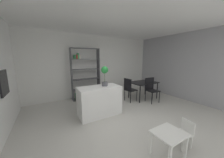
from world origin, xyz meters
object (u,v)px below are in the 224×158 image
object	(u,v)px
dining_table	(143,84)
dining_chair_near	(151,88)
child_table	(169,137)
child_chair_right	(184,132)
potted_plant_on_island	(105,74)
kitchen_island	(99,101)
built_in_oven	(4,83)
open_bookshelf	(84,74)
dining_chair_island_side	(129,88)

from	to	relation	value
dining_table	dining_chair_near	size ratio (longest dim) A/B	1.16
child_table	dining_chair_near	xyz separation A→B (m)	(1.88, 2.10, 0.20)
child_chair_right	potted_plant_on_island	bearing A→B (deg)	-150.29
kitchen_island	dining_table	size ratio (longest dim) A/B	1.14
built_in_oven	child_chair_right	distance (m)	4.11
open_bookshelf	child_chair_right	xyz separation A→B (m)	(0.89, -3.80, -0.79)
built_in_oven	dining_chair_near	bearing A→B (deg)	-3.66
open_bookshelf	dining_table	size ratio (longest dim) A/B	1.92
potted_plant_on_island	dining_table	bearing A→B (deg)	10.99
child_chair_right	dining_chair_island_side	bearing A→B (deg)	177.72
kitchen_island	dining_chair_island_side	world-z (taller)	dining_chair_island_side
open_bookshelf	built_in_oven	bearing A→B (deg)	-148.67
potted_plant_on_island	open_bookshelf	size ratio (longest dim) A/B	0.28
potted_plant_on_island	dining_table	distance (m)	2.23
dining_table	dining_chair_near	world-z (taller)	dining_chair_near
kitchen_island	potted_plant_on_island	bearing A→B (deg)	5.77
potted_plant_on_island	child_chair_right	bearing A→B (deg)	-70.64
built_in_oven	open_bookshelf	xyz separation A→B (m)	(2.31, 1.41, -0.13)
kitchen_island	open_bookshelf	xyz separation A→B (m)	(0.06, 1.70, 0.64)
potted_plant_on_island	dining_chair_island_side	size ratio (longest dim) A/B	0.64
child_chair_right	kitchen_island	bearing A→B (deg)	-145.32
child_table	dining_table	distance (m)	3.16
built_in_oven	potted_plant_on_island	bearing A→B (deg)	-6.35
potted_plant_on_island	dining_chair_island_side	xyz separation A→B (m)	(1.31, 0.40, -0.71)
child_chair_right	dining_chair_near	world-z (taller)	dining_chair_near
dining_table	potted_plant_on_island	bearing A→B (deg)	-169.01
built_in_oven	child_table	world-z (taller)	built_in_oven
open_bookshelf	dining_chair_island_side	world-z (taller)	open_bookshelf
kitchen_island	child_chair_right	bearing A→B (deg)	-65.68
built_in_oven	child_chair_right	size ratio (longest dim) A/B	1.06
child_table	dining_chair_island_side	distance (m)	2.75
open_bookshelf	child_chair_right	world-z (taller)	open_bookshelf
child_table	dining_chair_island_side	size ratio (longest dim) A/B	0.57
kitchen_island	dining_table	bearing A→B (deg)	10.53
kitchen_island	potted_plant_on_island	size ratio (longest dim) A/B	2.09
kitchen_island	open_bookshelf	distance (m)	1.82
built_in_oven	dining_table	xyz separation A→B (m)	(4.56, 0.13, -0.56)
kitchen_island	child_chair_right	size ratio (longest dim) A/B	2.41
built_in_oven	potted_plant_on_island	distance (m)	2.47
potted_plant_on_island	child_chair_right	xyz separation A→B (m)	(0.75, -2.12, -0.99)
open_bookshelf	dining_chair_near	world-z (taller)	open_bookshelf
built_in_oven	dining_table	size ratio (longest dim) A/B	0.50
kitchen_island	open_bookshelf	bearing A→B (deg)	88.10
open_bookshelf	child_chair_right	distance (m)	3.99
child_chair_right	dining_table	xyz separation A→B (m)	(1.36, 2.53, 0.37)
dining_table	kitchen_island	bearing A→B (deg)	-169.47
built_in_oven	dining_chair_island_side	distance (m)	3.83
child_chair_right	dining_chair_island_side	distance (m)	2.60
open_bookshelf	dining_chair_island_side	bearing A→B (deg)	-41.18
child_chair_right	dining_table	size ratio (longest dim) A/B	0.47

